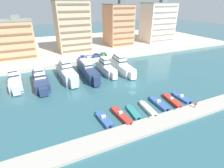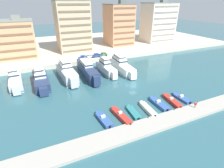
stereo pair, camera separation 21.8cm
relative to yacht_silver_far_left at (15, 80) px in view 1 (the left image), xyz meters
name	(u,v)px [view 1 (the left image)]	position (x,y,z in m)	size (l,w,h in m)	color
ground_plane	(133,86)	(36.43, -17.15, -2.20)	(400.00, 400.00, 0.00)	#2D5B66
quay_promenade	(82,45)	(36.43, 46.85, -1.23)	(180.00, 70.00, 1.95)	beige
pier_dock	(175,117)	(36.43, -37.32, -1.85)	(120.00, 5.03, 0.70)	#A8A399
yacht_silver_far_left	(15,80)	(0.00, 0.00, 0.00)	(4.89, 16.58, 7.82)	silver
yacht_navy_left	(41,79)	(7.95, -2.68, -0.06)	(4.84, 18.88, 7.80)	navy
yacht_silver_mid_left	(67,72)	(17.27, -1.18, 0.35)	(5.41, 19.47, 8.62)	silver
yacht_navy_center_left	(88,70)	(25.14, -1.86, 0.16)	(4.36, 22.40, 7.36)	navy
yacht_white_center	(106,68)	(32.80, -1.96, 0.06)	(3.84, 16.28, 7.96)	white
yacht_white_center_right	(121,65)	(39.65, -1.52, 0.08)	(5.25, 22.50, 8.02)	white
motorboat_blue_far_left	(104,119)	(20.03, -30.83, -1.70)	(2.46, 7.21, 1.48)	#33569E
motorboat_red_left	(121,116)	(24.52, -31.36, -1.66)	(2.38, 8.61, 1.58)	red
motorboat_teal_mid_left	(133,112)	(28.23, -31.07, -1.85)	(2.30, 6.89, 0.80)	teal
motorboat_cream_center_left	(148,109)	(32.45, -31.52, -1.71)	(2.16, 7.67, 0.97)	beige
motorboat_blue_center	(159,103)	(36.92, -30.51, -1.73)	(2.22, 8.06, 1.39)	#33569E
motorboat_red_center_right	(172,101)	(41.26, -30.92, -1.69)	(2.55, 8.25, 1.36)	red
motorboat_blue_mid_right	(182,98)	(45.27, -30.66, -1.82)	(2.24, 6.98, 1.25)	#33569E
car_blue_far_left	(83,57)	(27.87, 14.14, 0.72)	(4.21, 2.15, 1.80)	#28428E
car_white_left	(89,56)	(31.06, 14.94, 0.72)	(4.15, 2.03, 1.80)	white
car_blue_mid_left	(96,55)	(34.57, 14.61, 0.72)	(4.18, 2.08, 1.80)	#28428E
car_green_center_left	(103,54)	(38.22, 14.68, 0.72)	(4.14, 2.00, 1.80)	#2D6642
apartment_block_far_left	(14,39)	(0.14, 30.01, 8.32)	(18.40, 14.35, 19.04)	tan
apartment_block_left	(72,26)	(28.38, 32.40, 12.40)	(16.67, 15.28, 27.19)	#C6AD89
apartment_block_mid_left	(118,25)	(56.84, 35.40, 11.41)	(14.64, 15.59, 25.21)	tan
apartment_block_center_left	(157,22)	(84.91, 34.08, 11.71)	(19.44, 14.80, 25.81)	silver
pedestrian_near_edge	(195,104)	(44.10, -36.43, -0.49)	(0.50, 0.49, 1.71)	#7A6B56
bollard_west	(148,117)	(30.09, -35.05, -1.17)	(0.20, 0.20, 0.61)	#2D2D33
bollard_west_mid	(174,109)	(38.30, -35.05, -1.17)	(0.20, 0.20, 0.61)	#2D2D33
bollard_east_mid	(197,102)	(46.52, -35.05, -1.17)	(0.20, 0.20, 0.61)	#2D2D33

